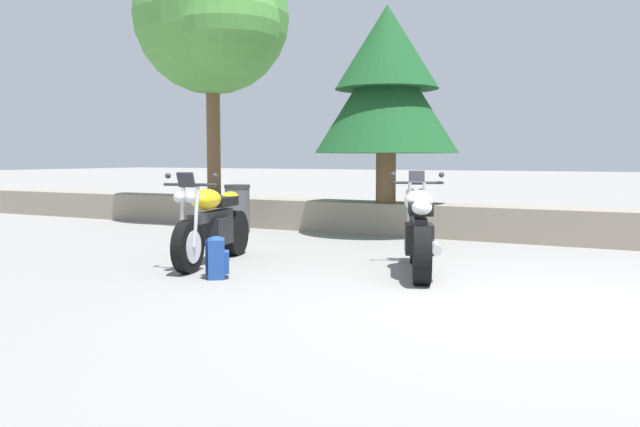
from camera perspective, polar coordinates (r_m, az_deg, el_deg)
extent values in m
plane|color=gray|center=(6.21, 17.12, -7.82)|extent=(120.00, 120.00, 0.00)
cube|color=gray|center=(10.88, 21.72, -1.08)|extent=(36.00, 0.80, 0.55)
cylinder|color=black|center=(7.75, -11.47, -2.86)|extent=(0.28, 0.64, 0.62)
cylinder|color=black|center=(9.05, -7.48, -1.69)|extent=(0.31, 0.64, 0.62)
cylinder|color=silver|center=(7.75, -11.47, -2.86)|extent=(0.24, 0.41, 0.38)
cube|color=black|center=(8.43, -9.19, -1.52)|extent=(0.42, 0.54, 0.34)
cube|color=#2D2D30|center=(8.32, -9.48, -0.22)|extent=(0.38, 1.10, 0.12)
ellipsoid|color=yellow|center=(8.16, -9.93, 1.22)|extent=(0.45, 0.58, 0.26)
cube|color=black|center=(8.61, -8.61, 1.03)|extent=(0.38, 0.60, 0.12)
ellipsoid|color=yellow|center=(8.88, -7.85, 1.42)|extent=(0.28, 0.32, 0.16)
cylinder|color=#2D2D30|center=(7.76, -11.30, 2.49)|extent=(0.65, 0.18, 0.04)
sphere|color=silver|center=(7.61, -11.27, 1.39)|extent=(0.13, 0.13, 0.13)
sphere|color=silver|center=(7.67, -12.21, 1.40)|extent=(0.13, 0.13, 0.13)
cube|color=#26282D|center=(7.66, -11.63, 2.90)|extent=(0.22, 0.14, 0.18)
cylinder|color=silver|center=(8.89, -9.02, -1.51)|extent=(0.19, 0.39, 0.11)
cylinder|color=silver|center=(7.70, -10.78, -0.20)|extent=(0.08, 0.17, 0.73)
cylinder|color=silver|center=(7.78, -11.98, -0.17)|extent=(0.08, 0.17, 0.73)
sphere|color=#2D2D30|center=(7.66, -9.16, 3.24)|extent=(0.07, 0.07, 0.07)
sphere|color=#2D2D30|center=(7.92, -13.14, 3.23)|extent=(0.07, 0.07, 0.07)
cylinder|color=black|center=(8.42, 8.38, -2.20)|extent=(0.36, 0.63, 0.62)
cylinder|color=black|center=(7.00, 8.89, -3.65)|extent=(0.40, 0.64, 0.62)
cylinder|color=silver|center=(8.42, 8.38, -2.20)|extent=(0.29, 0.42, 0.38)
cube|color=black|center=(7.65, 8.64, -2.17)|extent=(0.47, 0.56, 0.34)
cube|color=#2D2D30|center=(7.73, 8.62, -0.60)|extent=(0.53, 1.07, 0.12)
ellipsoid|color=white|center=(7.86, 8.59, 1.10)|extent=(0.51, 0.61, 0.26)
cube|color=black|center=(7.38, 8.76, 0.39)|extent=(0.45, 0.62, 0.12)
ellipsoid|color=white|center=(7.08, 8.89, 0.52)|extent=(0.31, 0.34, 0.16)
cylinder|color=#2D2D30|center=(8.29, 8.47, 2.68)|extent=(0.63, 0.28, 0.04)
sphere|color=silver|center=(8.43, 7.94, 1.77)|extent=(0.13, 0.13, 0.13)
sphere|color=silver|center=(8.44, 8.89, 1.76)|extent=(0.13, 0.13, 0.13)
cube|color=#26282D|center=(8.38, 8.44, 3.12)|extent=(0.22, 0.16, 0.18)
cylinder|color=silver|center=(7.24, 10.06, -2.99)|extent=(0.24, 0.39, 0.11)
cylinder|color=silver|center=(8.34, 7.81, 0.23)|extent=(0.10, 0.17, 0.73)
cylinder|color=silver|center=(8.35, 9.04, 0.22)|extent=(0.10, 0.17, 0.73)
sphere|color=#2D2D30|center=(8.23, 6.40, 3.39)|extent=(0.07, 0.07, 0.07)
sphere|color=#2D2D30|center=(8.26, 10.57, 3.34)|extent=(0.07, 0.07, 0.07)
cube|color=navy|center=(7.39, -9.03, -3.91)|extent=(0.32, 0.35, 0.44)
cube|color=navy|center=(7.39, -8.13, -4.20)|extent=(0.18, 0.22, 0.24)
ellipsoid|color=navy|center=(7.36, -9.05, -2.29)|extent=(0.30, 0.33, 0.08)
cube|color=#10244B|center=(7.47, -9.83, -3.67)|extent=(0.05, 0.06, 0.37)
cube|color=#10244B|center=(7.31, -9.87, -3.86)|extent=(0.05, 0.06, 0.37)
cylinder|color=brown|center=(13.61, -9.29, 6.70)|extent=(0.28, 0.28, 2.46)
sphere|color=#4C8E3D|center=(13.90, -9.43, 16.65)|extent=(3.13, 3.13, 3.13)
sphere|color=#4C8E3D|center=(13.06, -8.13, 16.04)|extent=(2.03, 2.03, 2.03)
cylinder|color=brown|center=(11.45, 5.78, 3.83)|extent=(0.35, 0.35, 1.16)
cone|color=#194C23|center=(11.50, 5.83, 10.25)|extent=(2.49, 2.49, 1.99)
cone|color=#194C23|center=(11.60, 5.87, 14.27)|extent=(1.80, 1.80, 1.44)
cylinder|color=#4C4C51|center=(11.76, -7.23, 0.27)|extent=(0.44, 0.44, 0.80)
cylinder|color=#2D2D30|center=(11.74, -7.25, 2.37)|extent=(0.46, 0.46, 0.06)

